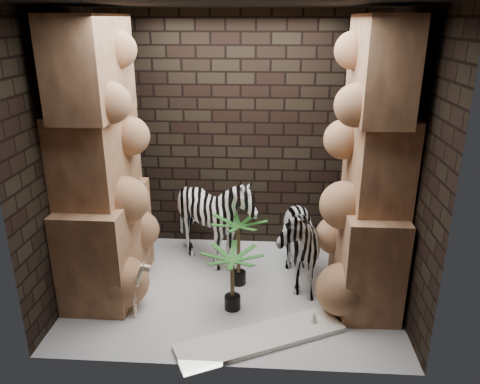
# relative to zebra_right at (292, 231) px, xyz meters

# --- Properties ---
(floor) EXTENTS (3.50, 3.50, 0.00)m
(floor) POSITION_rel_zebra_right_xyz_m (-0.64, -0.23, -0.64)
(floor) COLOR silver
(floor) RESTS_ON ground
(ceiling) EXTENTS (3.50, 3.50, 0.00)m
(ceiling) POSITION_rel_zebra_right_xyz_m (-0.64, -0.23, 2.36)
(ceiling) COLOR black
(ceiling) RESTS_ON ground
(wall_back) EXTENTS (3.50, 0.00, 3.50)m
(wall_back) POSITION_rel_zebra_right_xyz_m (-0.64, 1.02, 0.86)
(wall_back) COLOR black
(wall_back) RESTS_ON ground
(wall_front) EXTENTS (3.50, 0.00, 3.50)m
(wall_front) POSITION_rel_zebra_right_xyz_m (-0.64, -1.48, 0.86)
(wall_front) COLOR black
(wall_front) RESTS_ON ground
(wall_left) EXTENTS (0.00, 3.00, 3.00)m
(wall_left) POSITION_rel_zebra_right_xyz_m (-2.39, -0.23, 0.86)
(wall_left) COLOR black
(wall_left) RESTS_ON ground
(wall_right) EXTENTS (0.00, 3.00, 3.00)m
(wall_right) POSITION_rel_zebra_right_xyz_m (1.11, -0.23, 0.86)
(wall_right) COLOR black
(wall_right) RESTS_ON ground
(rock_pillar_left) EXTENTS (0.68, 1.30, 3.00)m
(rock_pillar_left) POSITION_rel_zebra_right_xyz_m (-2.04, -0.23, 0.86)
(rock_pillar_left) COLOR tan
(rock_pillar_left) RESTS_ON floor
(rock_pillar_right) EXTENTS (0.58, 1.25, 3.00)m
(rock_pillar_right) POSITION_rel_zebra_right_xyz_m (0.78, -0.23, 0.86)
(rock_pillar_right) COLOR tan
(rock_pillar_right) RESTS_ON floor
(zebra_right) EXTENTS (0.76, 1.17, 1.28)m
(zebra_right) POSITION_rel_zebra_right_xyz_m (0.00, 0.00, 0.00)
(zebra_right) COLOR white
(zebra_right) RESTS_ON floor
(zebra_left) EXTENTS (1.09, 1.30, 1.11)m
(zebra_left) POSITION_rel_zebra_right_xyz_m (-0.90, 0.34, -0.09)
(zebra_left) COLOR white
(zebra_left) RESTS_ON floor
(giraffe_toy) EXTENTS (0.34, 0.14, 0.64)m
(giraffe_toy) POSITION_rel_zebra_right_xyz_m (-1.69, -0.79, -0.32)
(giraffe_toy) COLOR #FDECC3
(giraffe_toy) RESTS_ON floor
(palm_front) EXTENTS (0.36, 0.36, 0.82)m
(palm_front) POSITION_rel_zebra_right_xyz_m (-0.59, -0.09, -0.23)
(palm_front) COLOR #135915
(palm_front) RESTS_ON floor
(palm_back) EXTENTS (0.36, 0.36, 0.67)m
(palm_back) POSITION_rel_zebra_right_xyz_m (-0.62, -0.59, -0.31)
(palm_back) COLOR #135915
(palm_back) RESTS_ON floor
(surfboard) EXTENTS (1.65, 1.09, 0.05)m
(surfboard) POSITION_rel_zebra_right_xyz_m (-0.31, -1.09, -0.62)
(surfboard) COLOR white
(surfboard) RESTS_ON floor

